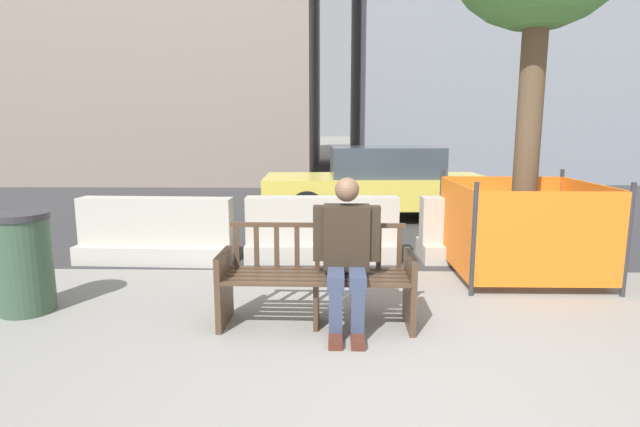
{
  "coord_description": "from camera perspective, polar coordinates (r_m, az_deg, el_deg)",
  "views": [
    {
      "loc": [
        -0.58,
        -3.23,
        1.73
      ],
      "look_at": [
        -0.7,
        2.49,
        0.75
      ],
      "focal_mm": 28.0,
      "sensor_mm": 36.0,
      "label": 1
    }
  ],
  "objects": [
    {
      "name": "ground_plane",
      "position": [
        3.71,
        10.63,
        -18.3
      ],
      "size": [
        200.0,
        200.0,
        0.0
      ],
      "primitive_type": "plane",
      "color": "gray"
    },
    {
      "name": "street_asphalt",
      "position": [
        12.06,
        4.0,
        1.5
      ],
      "size": [
        120.0,
        12.0,
        0.01
      ],
      "primitive_type": "cube",
      "color": "#333335",
      "rests_on": "ground"
    },
    {
      "name": "street_bench",
      "position": [
        4.45,
        -0.42,
        -7.73
      ],
      "size": [
        1.7,
        0.56,
        0.88
      ],
      "color": "#473323",
      "rests_on": "ground"
    },
    {
      "name": "seated_person",
      "position": [
        4.31,
        3.05,
        -4.27
      ],
      "size": [
        0.58,
        0.73,
        1.31
      ],
      "color": "#2D2319",
      "rests_on": "ground"
    },
    {
      "name": "jersey_barrier_centre",
      "position": [
        6.63,
        0.24,
        -2.36
      ],
      "size": [
        2.02,
        0.74,
        0.84
      ],
      "color": "#ADA89E",
      "rests_on": "ground"
    },
    {
      "name": "jersey_barrier_left",
      "position": [
        6.89,
        -18.13,
        -2.4
      ],
      "size": [
        2.03,
        0.76,
        0.84
      ],
      "color": "#ADA89E",
      "rests_on": "ground"
    },
    {
      "name": "jersey_barrier_right",
      "position": [
        7.0,
        19.51,
        -2.29
      ],
      "size": [
        2.01,
        0.71,
        0.84
      ],
      "color": "#ADA89E",
      "rests_on": "ground"
    },
    {
      "name": "construction_fence",
      "position": [
        6.35,
        22.07,
        -1.26
      ],
      "size": [
        1.62,
        1.62,
        1.2
      ],
      "color": "#2D2D33",
      "rests_on": "ground"
    },
    {
      "name": "car_taxi_near",
      "position": [
        9.68,
        6.64,
        3.47
      ],
      "size": [
        4.31,
        1.98,
        1.38
      ],
      "color": "#DBC64C",
      "rests_on": "ground"
    },
    {
      "name": "trash_bin",
      "position": [
        5.48,
        -30.71,
        -4.84
      ],
      "size": [
        0.52,
        0.52,
        0.96
      ],
      "color": "#334C38",
      "rests_on": "ground"
    }
  ]
}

